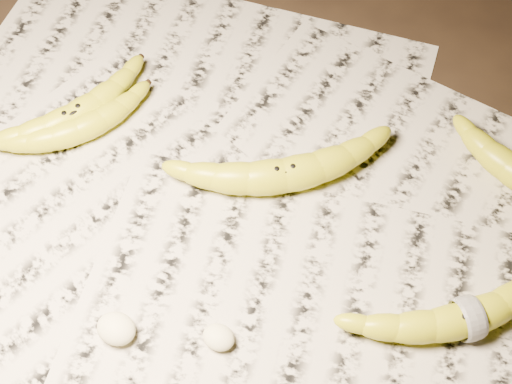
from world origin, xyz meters
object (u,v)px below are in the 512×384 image
at_px(banana_taped, 469,317).
at_px(banana_left_a, 72,114).
at_px(banana_center, 284,173).
at_px(banana_left_b, 78,128).

bearing_deg(banana_taped, banana_left_a, 132.67).
bearing_deg(banana_left_a, banana_taped, -66.40).
relative_size(banana_left_a, banana_taped, 0.87).
bearing_deg(banana_center, banana_left_b, 153.91).
bearing_deg(banana_taped, banana_center, 120.22).
bearing_deg(banana_left_b, banana_taped, -55.95).
bearing_deg(banana_left_b, banana_left_a, 87.10).
relative_size(banana_left_b, banana_center, 0.74).
xyz_separation_m(banana_left_a, banana_left_b, (0.02, -0.01, -0.00)).
xyz_separation_m(banana_center, banana_taped, (0.23, -0.07, -0.00)).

